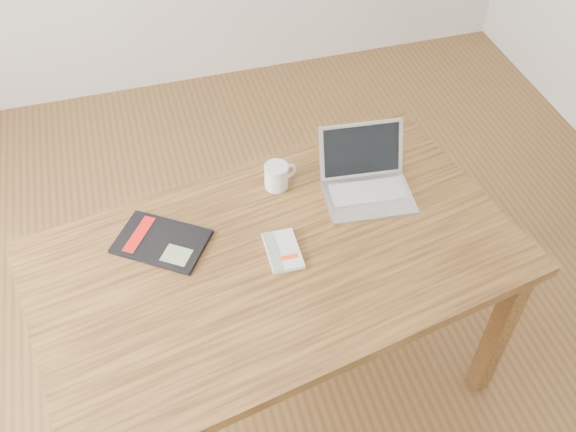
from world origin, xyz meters
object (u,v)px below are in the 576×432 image
object	(u,v)px
desk	(278,273)
laptop	(366,180)
white_guidebook	(283,251)
black_guidebook	(161,242)
coffee_mug	(277,175)

from	to	relation	value
desk	laptop	world-z (taller)	laptop
white_guidebook	black_guidebook	size ratio (longest dim) A/B	0.50
laptop	coffee_mug	distance (m)	0.30
black_guidebook	coffee_mug	xyz separation A→B (m)	(0.42, 0.15, 0.04)
desk	white_guidebook	bearing A→B (deg)	9.96
black_guidebook	laptop	distance (m)	0.70
white_guidebook	laptop	size ratio (longest dim) A/B	0.52
white_guidebook	coffee_mug	world-z (taller)	coffee_mug
desk	white_guidebook	size ratio (longest dim) A/B	9.78
desk	white_guidebook	xyz separation A→B (m)	(0.02, 0.01, 0.10)
black_guidebook	laptop	bearing A→B (deg)	-51.18
white_guidebook	laptop	bearing A→B (deg)	30.71
desk	coffee_mug	bearing A→B (deg)	64.63
black_guidebook	laptop	xyz separation A→B (m)	(0.70, 0.05, 0.04)
coffee_mug	white_guidebook	bearing A→B (deg)	-116.67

